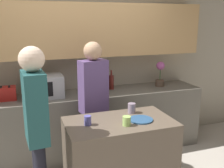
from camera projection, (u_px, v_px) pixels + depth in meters
back_wall at (78, 50)px, 3.86m from camera, size 6.40×0.40×2.70m
back_counter at (84, 124)px, 3.87m from camera, size 3.60×0.62×0.94m
kitchen_island at (119, 159)px, 2.92m from camera, size 1.16×0.67×0.91m
microwave at (43, 86)px, 3.57m from camera, size 0.52×0.39×0.30m
toaster at (6, 94)px, 3.43m from camera, size 0.26×0.16×0.18m
potted_plant at (160, 74)px, 4.13m from camera, size 0.14×0.14×0.40m
bottle_0 at (102, 87)px, 3.75m from camera, size 0.08×0.08×0.24m
bottle_1 at (106, 84)px, 3.88m from camera, size 0.08×0.08×0.27m
bottle_2 at (111, 82)px, 3.96m from camera, size 0.08×0.08×0.30m
plate_on_island at (141, 120)px, 2.83m from camera, size 0.26×0.26×0.01m
cup_0 at (127, 121)px, 2.68m from camera, size 0.09×0.09×0.10m
cup_1 at (88, 120)px, 2.69m from camera, size 0.07×0.07×0.10m
cup_2 at (132, 108)px, 3.04m from camera, size 0.09×0.09×0.12m
person_left at (36, 121)px, 2.44m from camera, size 0.23×0.35×1.75m
person_center at (94, 97)px, 3.29m from camera, size 0.37×0.26×1.72m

